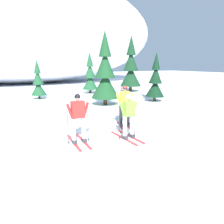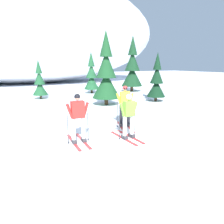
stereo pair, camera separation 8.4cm
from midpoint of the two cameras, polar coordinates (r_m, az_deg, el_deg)
The scene contains 10 objects.
ground_plane at distance 8.10m, azimuth 2.09°, elevation -6.66°, with size 120.00×120.00×0.00m, color white.
skier_lime_jacket at distance 7.58m, azimuth 4.94°, elevation -1.09°, with size 0.80×1.76×1.70m.
skier_red_jacket at distance 7.21m, azimuth -9.16°, elevation -1.51°, with size 0.83×1.72×1.78m.
skier_yellow_jacket at distance 9.03m, azimuth 3.90°, elevation 1.83°, with size 0.95×1.79×1.84m.
pine_tree_center_left at distance 17.47m, azimuth -19.46°, elevation 7.75°, with size 1.20×1.20×3.10m.
pine_tree_center at distance 13.92m, azimuth -1.47°, elevation 10.42°, with size 1.90×1.90×4.93m.
pine_tree_center_right at distance 19.84m, azimuth -5.64°, elevation 9.92°, with size 1.49×1.49×3.85m.
pine_tree_right at distance 15.67m, azimuth 12.51°, elevation 8.39°, with size 1.39×1.39×3.59m.
pine_tree_far_right at distance 21.15m, azimuth 5.81°, elevation 12.03°, with size 2.14×2.14×5.53m.
snow_ridge_background at distance 33.29m, azimuth -22.52°, elevation 20.60°, with size 39.86×20.91×15.06m, color white.
Camera 2 is at (-3.68, -6.66, 2.77)m, focal length 32.68 mm.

